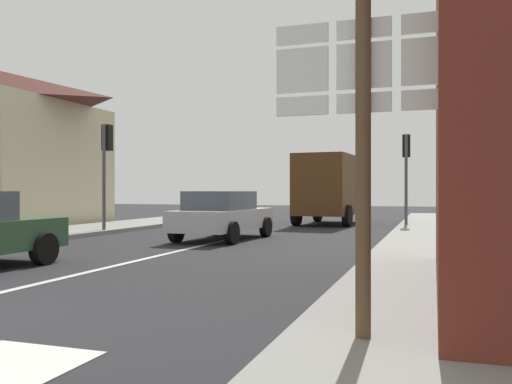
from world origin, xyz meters
TOP-DOWN VIEW (x-y plane):
  - ground_plane at (0.00, 10.00)m, footprint 80.00×80.00m
  - sidewalk_right at (6.10, 8.00)m, footprint 3.03×44.00m
  - lane_centre_stripe at (0.00, 6.00)m, footprint 0.16×12.00m
  - sedan_far at (-0.16, 11.02)m, footprint 2.14×4.28m
  - delivery_truck at (1.53, 19.60)m, footprint 2.74×5.12m
  - route_sign_post at (5.33, 0.85)m, footprint 1.66×0.14m
  - traffic_light_far_right at (4.88, 18.07)m, footprint 0.30×0.49m
  - traffic_light_near_left at (-4.88, 11.93)m, footprint 0.30×0.49m

SIDE VIEW (x-z plane):
  - ground_plane at x=0.00m, z-range 0.00..0.00m
  - lane_centre_stripe at x=0.00m, z-range 0.00..0.01m
  - sidewalk_right at x=6.10m, z-range 0.00..0.14m
  - sedan_far at x=-0.16m, z-range 0.03..1.50m
  - delivery_truck at x=1.53m, z-range 0.13..3.18m
  - route_sign_post at x=5.33m, z-range 0.40..3.60m
  - traffic_light_far_right at x=4.88m, z-range 0.90..4.63m
  - traffic_light_near_left at x=-4.88m, z-range 0.91..4.70m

